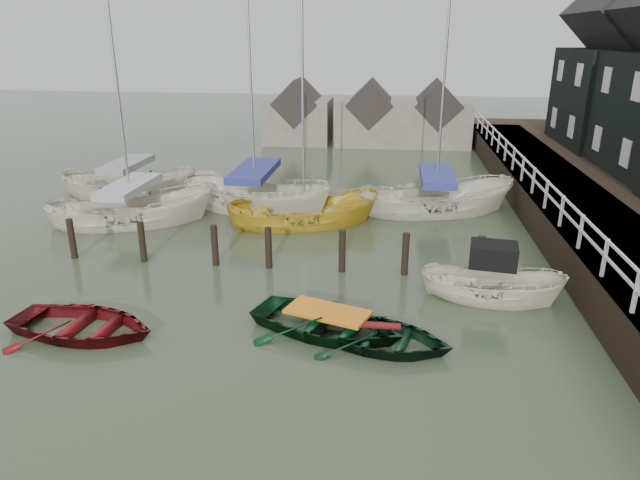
# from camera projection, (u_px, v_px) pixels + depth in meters

# --- Properties ---
(ground) EXTENTS (120.00, 120.00, 0.00)m
(ground) POSITION_uv_depth(u_px,v_px,m) (289.00, 311.00, 15.77)
(ground) COLOR #2C3824
(ground) RESTS_ON ground
(pier) EXTENTS (3.04, 32.00, 2.70)m
(pier) POSITION_uv_depth(u_px,v_px,m) (555.00, 200.00, 23.71)
(pier) COLOR black
(pier) RESTS_ON ground
(mooring_pilings) EXTENTS (13.72, 0.22, 1.80)m
(mooring_pilings) POSITION_uv_depth(u_px,v_px,m) (271.00, 254.00, 18.53)
(mooring_pilings) COLOR black
(mooring_pilings) RESTS_ON ground
(far_sheds) EXTENTS (14.00, 4.08, 4.39)m
(far_sheds) POSITION_uv_depth(u_px,v_px,m) (368.00, 117.00, 39.28)
(far_sheds) COLOR #665B51
(far_sheds) RESTS_ON ground
(rowboat_red) EXTENTS (4.16, 3.19, 0.80)m
(rowboat_red) POSITION_uv_depth(u_px,v_px,m) (84.00, 334.00, 14.57)
(rowboat_red) COLOR #580C0F
(rowboat_red) RESTS_ON ground
(rowboat_green) EXTENTS (4.74, 4.02, 0.84)m
(rowboat_green) POSITION_uv_depth(u_px,v_px,m) (327.00, 332.00, 14.66)
(rowboat_green) COLOR black
(rowboat_green) RESTS_ON ground
(rowboat_dkgreen) EXTENTS (4.14, 3.42, 0.74)m
(rowboat_dkgreen) POSITION_uv_depth(u_px,v_px,m) (379.00, 345.00, 14.06)
(rowboat_dkgreen) COLOR black
(rowboat_dkgreen) RESTS_ON ground
(motorboat) EXTENTS (4.21, 2.07, 2.41)m
(motorboat) POSITION_uv_depth(u_px,v_px,m) (490.00, 296.00, 16.44)
(motorboat) COLOR beige
(motorboat) RESTS_ON ground
(sailboat_a) EXTENTS (7.02, 4.63, 10.76)m
(sailboat_a) POSITION_uv_depth(u_px,v_px,m) (133.00, 221.00, 23.14)
(sailboat_a) COLOR beige
(sailboat_a) RESTS_ON ground
(sailboat_b) EXTENTS (8.02, 5.51, 11.41)m
(sailboat_b) POSITION_uv_depth(u_px,v_px,m) (256.00, 208.00, 24.92)
(sailboat_b) COLOR silver
(sailboat_b) RESTS_ON ground
(sailboat_c) EXTENTS (6.51, 4.02, 10.60)m
(sailboat_c) POSITION_uv_depth(u_px,v_px,m) (304.00, 224.00, 23.01)
(sailboat_c) COLOR gold
(sailboat_c) RESTS_ON ground
(sailboat_d) EXTENTS (7.31, 4.34, 12.95)m
(sailboat_d) POSITION_uv_depth(u_px,v_px,m) (435.00, 210.00, 24.58)
(sailboat_d) COLOR beige
(sailboat_d) RESTS_ON ground
(sailboat_e) EXTENTS (6.60, 2.81, 10.92)m
(sailboat_e) POSITION_uv_depth(u_px,v_px,m) (130.00, 194.00, 27.10)
(sailboat_e) COLOR beige
(sailboat_e) RESTS_ON ground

